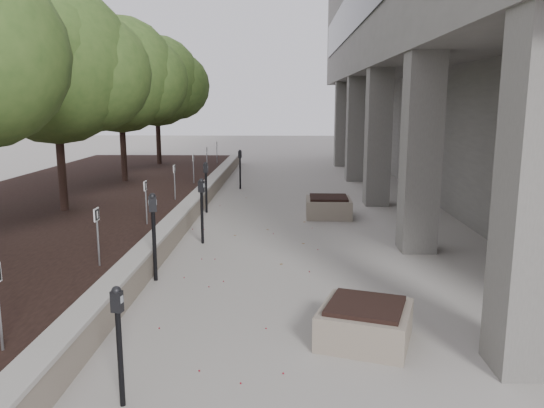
# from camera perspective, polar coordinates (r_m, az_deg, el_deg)

# --- Properties ---
(retaining_wall) EXTENTS (0.39, 26.00, 0.50)m
(retaining_wall) POSITION_cam_1_polar(r_m,az_deg,el_deg) (14.19, -8.72, -0.48)
(retaining_wall) COLOR gray
(retaining_wall) RESTS_ON ground
(planting_bed) EXTENTS (7.00, 26.00, 0.40)m
(planting_bed) POSITION_cam_1_polar(r_m,az_deg,el_deg) (15.28, -22.40, -0.56)
(planting_bed) COLOR black
(planting_bed) RESTS_ON ground
(crabapple_tree_3) EXTENTS (4.60, 4.00, 5.44)m
(crabapple_tree_3) POSITION_cam_1_polar(r_m,az_deg,el_deg) (13.83, -22.27, 10.52)
(crabapple_tree_3) COLOR #34511F
(crabapple_tree_3) RESTS_ON planting_bed
(crabapple_tree_4) EXTENTS (4.60, 4.00, 5.44)m
(crabapple_tree_4) POSITION_cam_1_polar(r_m,az_deg,el_deg) (18.52, -16.02, 10.79)
(crabapple_tree_4) COLOR #34511F
(crabapple_tree_4) RESTS_ON planting_bed
(crabapple_tree_5) EXTENTS (4.60, 4.00, 5.44)m
(crabapple_tree_5) POSITION_cam_1_polar(r_m,az_deg,el_deg) (23.35, -12.33, 10.89)
(crabapple_tree_5) COLOR #34511F
(crabapple_tree_5) RESTS_ON planting_bed
(parking_sign_3) EXTENTS (0.04, 0.22, 0.96)m
(parking_sign_3) POSITION_cam_1_polar(r_m,az_deg,el_deg) (8.99, -18.29, -3.42)
(parking_sign_3) COLOR black
(parking_sign_3) RESTS_ON planting_bed
(parking_sign_4) EXTENTS (0.04, 0.22, 0.96)m
(parking_sign_4) POSITION_cam_1_polar(r_m,az_deg,el_deg) (11.79, -13.44, 0.14)
(parking_sign_4) COLOR black
(parking_sign_4) RESTS_ON planting_bed
(parking_sign_5) EXTENTS (0.04, 0.22, 0.96)m
(parking_sign_5) POSITION_cam_1_polar(r_m,az_deg,el_deg) (14.67, -10.47, 2.32)
(parking_sign_5) COLOR black
(parking_sign_5) RESTS_ON planting_bed
(parking_sign_6) EXTENTS (0.04, 0.22, 0.96)m
(parking_sign_6) POSITION_cam_1_polar(r_m,az_deg,el_deg) (17.59, -8.47, 3.78)
(parking_sign_6) COLOR black
(parking_sign_6) RESTS_ON planting_bed
(parking_sign_7) EXTENTS (0.04, 0.22, 0.96)m
(parking_sign_7) POSITION_cam_1_polar(r_m,az_deg,el_deg) (20.53, -7.05, 4.82)
(parking_sign_7) COLOR black
(parking_sign_7) RESTS_ON planting_bed
(parking_sign_8) EXTENTS (0.04, 0.22, 0.96)m
(parking_sign_8) POSITION_cam_1_polar(r_m,az_deg,el_deg) (23.49, -5.97, 5.60)
(parking_sign_8) COLOR black
(parking_sign_8) RESTS_ON planting_bed
(parking_meter_1) EXTENTS (0.14, 0.11, 1.27)m
(parking_meter_1) POSITION_cam_1_polar(r_m,az_deg,el_deg) (5.62, -16.14, -14.61)
(parking_meter_1) COLOR black
(parking_meter_1) RESTS_ON ground
(parking_meter_2) EXTENTS (0.17, 0.14, 1.53)m
(parking_meter_2) POSITION_cam_1_polar(r_m,az_deg,el_deg) (9.20, -12.62, -3.53)
(parking_meter_2) COLOR black
(parking_meter_2) RESTS_ON ground
(parking_meter_3) EXTENTS (0.16, 0.14, 1.43)m
(parking_meter_3) POSITION_cam_1_polar(r_m,az_deg,el_deg) (11.48, -7.58, -0.78)
(parking_meter_3) COLOR black
(parking_meter_3) RESTS_ON ground
(parking_meter_4) EXTENTS (0.14, 0.10, 1.42)m
(parking_meter_4) POSITION_cam_1_polar(r_m,az_deg,el_deg) (14.73, -7.13, 1.79)
(parking_meter_4) COLOR black
(parking_meter_4) RESTS_ON ground
(parking_meter_5) EXTENTS (0.15, 0.11, 1.40)m
(parking_meter_5) POSITION_cam_1_polar(r_m,az_deg,el_deg) (18.73, -3.46, 3.76)
(parking_meter_5) COLOR black
(parking_meter_5) RESTS_ON ground
(planter_front) EXTENTS (1.38, 1.38, 0.51)m
(planter_front) POSITION_cam_1_polar(r_m,az_deg,el_deg) (7.00, 10.02, -12.49)
(planter_front) COLOR gray
(planter_front) RESTS_ON ground
(planter_back) EXTENTS (1.22, 1.22, 0.55)m
(planter_back) POSITION_cam_1_polar(r_m,az_deg,el_deg) (14.22, 6.11, -0.28)
(planter_back) COLOR gray
(planter_back) RESTS_ON ground
(berry_scatter) EXTENTS (3.30, 14.10, 0.02)m
(berry_scatter) POSITION_cam_1_polar(r_m,az_deg,el_deg) (10.18, -3.00, -6.29)
(berry_scatter) COLOR maroon
(berry_scatter) RESTS_ON ground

